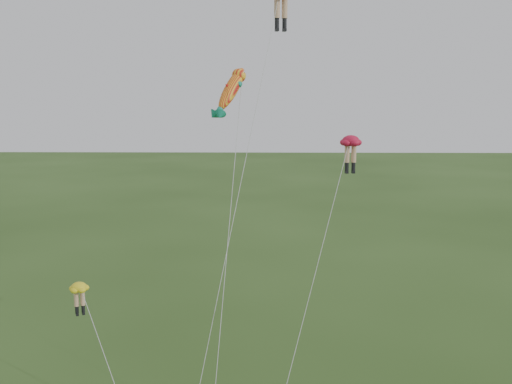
{
  "coord_description": "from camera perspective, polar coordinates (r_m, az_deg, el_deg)",
  "views": [
    {
      "loc": [
        2.76,
        -26.38,
        17.86
      ],
      "look_at": [
        2.24,
        6.0,
        12.29
      ],
      "focal_mm": 40.0,
      "sensor_mm": 36.0,
      "label": 1
    }
  ],
  "objects": [
    {
      "name": "legs_kite_red_mid",
      "position": [
        34.31,
        9.32,
        4.29
      ],
      "size": [
        5.8,
        9.49,
        15.47
      ],
      "rotation": [
        0.0,
        0.0,
        0.13
      ],
      "color": "red",
      "rests_on": "ground"
    },
    {
      "name": "legs_kite_red_high",
      "position": [
        34.15,
        2.37,
        18.44
      ],
      "size": [
        5.82,
        8.57,
        23.96
      ],
      "rotation": [
        0.0,
        0.0,
        0.25
      ],
      "color": "red",
      "rests_on": "ground"
    },
    {
      "name": "fish_kite",
      "position": [
        33.89,
        -2.47,
        10.1
      ],
      "size": [
        2.36,
        10.75,
        19.69
      ],
      "rotation": [
        0.82,
        0.0,
        -0.59
      ],
      "color": "yellow",
      "rests_on": "ground"
    },
    {
      "name": "legs_kite_yellow",
      "position": [
        30.32,
        -17.06,
        -9.93
      ],
      "size": [
        4.48,
        3.72,
        8.56
      ],
      "rotation": [
        0.0,
        0.0,
        0.47
      ],
      "color": "yellow",
      "rests_on": "ground"
    }
  ]
}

